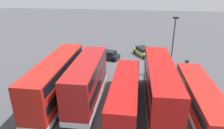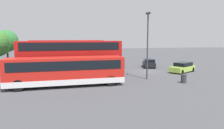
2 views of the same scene
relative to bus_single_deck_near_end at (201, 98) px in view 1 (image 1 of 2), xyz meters
The scene contains 10 objects.
ground_plane 13.89m from the bus_single_deck_near_end, 57.32° to the right, with size 140.00×140.00×0.00m, color #47474C.
bus_single_deck_near_end is the anchor object (origin of this frame).
bus_double_decker_second 4.00m from the bus_single_deck_near_end, ahead, with size 3.08×12.13×4.55m.
bus_single_deck_third 7.26m from the bus_single_deck_near_end, ahead, with size 2.73×11.47×2.95m.
bus_double_decker_fourth 11.31m from the bus_single_deck_near_end, ahead, with size 2.92×10.20×4.55m.
bus_double_decker_fifth 14.51m from the bus_single_deck_near_end, ahead, with size 2.93×12.05×4.55m.
car_hatchback_silver 17.80m from the bus_single_deck_near_end, 50.25° to the right, with size 4.26×2.79×1.43m.
car_small_green 17.31m from the bus_single_deck_near_end, 71.54° to the right, with size 3.83×4.71×1.43m.
lamp_post_tall 10.03m from the bus_single_deck_near_end, 79.65° to the right, with size 0.70×0.30×7.84m.
waste_bin_yellow 12.66m from the bus_single_deck_near_end, 95.37° to the right, with size 0.60×0.60×0.95m, color #333338.
Camera 1 is at (-1.57, 29.31, 11.79)m, focal length 32.39 mm.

